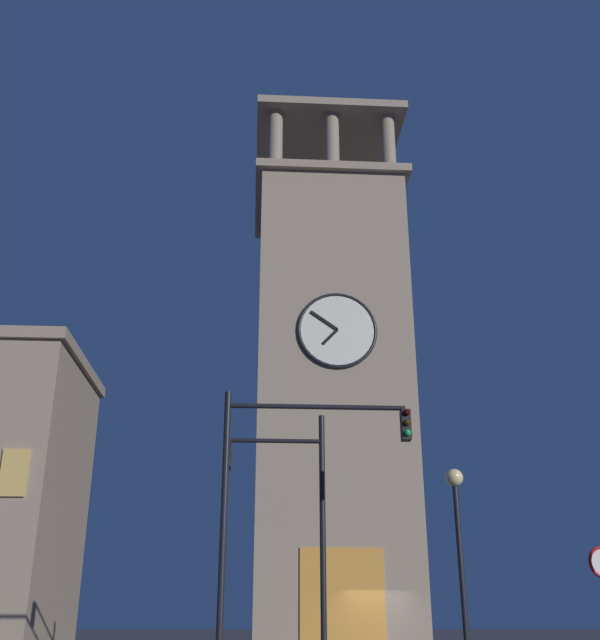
# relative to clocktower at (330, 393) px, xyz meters

# --- Properties ---
(clocktower) EXTENTS (7.29, 7.11, 26.92)m
(clocktower) POSITION_rel_clocktower_xyz_m (0.00, 0.00, 0.00)
(clocktower) COLOR gray
(clocktower) RESTS_ON ground_plane
(traffic_signal_near) EXTENTS (4.51, 0.41, 6.59)m
(traffic_signal_near) POSITION_rel_clocktower_xyz_m (2.70, 15.31, -6.62)
(traffic_signal_near) COLOR black
(traffic_signal_near) RESTS_ON ground_plane
(traffic_signal_far) EXTENTS (2.78, 0.41, 6.74)m
(traffic_signal_far) POSITION_rel_clocktower_xyz_m (2.33, 12.60, -6.84)
(traffic_signal_far) COLOR black
(traffic_signal_far) RESTS_ON ground_plane
(street_lamp) EXTENTS (0.44, 0.44, 5.00)m
(street_lamp) POSITION_rel_clocktower_xyz_m (-1.66, 14.15, -7.58)
(street_lamp) COLOR black
(street_lamp) RESTS_ON ground_plane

